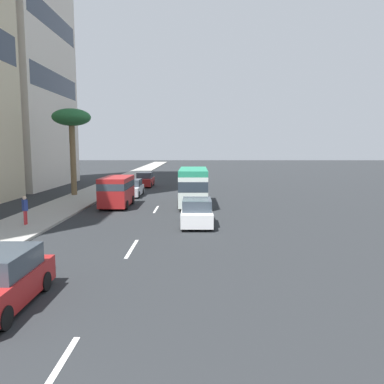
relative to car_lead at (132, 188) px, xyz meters
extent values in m
plane|color=#26282B|center=(-1.65, -3.16, -0.77)|extent=(198.00, 198.00, 0.00)
cube|color=#9E9B93|center=(-1.65, 4.27, -0.69)|extent=(162.00, 3.94, 0.15)
cube|color=silver|center=(-28.79, -3.16, -0.76)|extent=(3.20, 0.16, 0.01)
cube|color=silver|center=(-18.90, -3.16, -0.76)|extent=(3.20, 0.16, 0.01)
cube|color=silver|center=(-7.78, -3.16, -0.76)|extent=(3.20, 0.16, 0.01)
cube|color=silver|center=(-0.06, 0.00, -0.19)|extent=(4.37, 1.85, 0.79)
cube|color=#38424C|center=(0.16, 0.00, 0.53)|extent=(2.40, 1.70, 0.65)
cylinder|color=black|center=(-1.42, -0.85, -0.45)|extent=(0.64, 0.22, 0.64)
cylinder|color=black|center=(-1.42, 0.85, -0.45)|extent=(0.64, 0.22, 0.64)
cylinder|color=black|center=(1.29, -0.85, -0.45)|extent=(0.64, 0.22, 0.64)
cylinder|color=black|center=(1.29, 0.85, -0.45)|extent=(0.64, 0.22, 0.64)
cube|color=#A51E1E|center=(-6.57, 0.07, 0.53)|extent=(4.65, 2.06, 2.20)
cube|color=#2D3842|center=(-6.57, 0.07, 1.02)|extent=(4.65, 2.07, 0.53)
cylinder|color=black|center=(-7.96, -0.91, -0.41)|extent=(0.72, 0.24, 0.72)
cylinder|color=black|center=(-7.96, 1.05, -0.41)|extent=(0.72, 0.24, 0.72)
cylinder|color=black|center=(-5.17, -0.91, -0.41)|extent=(0.72, 0.24, 0.72)
cylinder|color=black|center=(-5.17, 1.05, -0.41)|extent=(0.72, 0.24, 0.72)
cube|color=silver|center=(-5.74, -6.01, 0.63)|extent=(6.65, 2.20, 2.32)
cube|color=#268C66|center=(-5.74, -6.01, 2.01)|extent=(6.65, 2.20, 0.44)
cube|color=#28333D|center=(-5.74, -6.01, 1.07)|extent=(6.66, 2.20, 0.77)
cylinder|color=black|center=(-3.81, -4.96, -0.35)|extent=(0.84, 0.26, 0.84)
cylinder|color=black|center=(-3.81, -7.05, -0.35)|extent=(0.84, 0.26, 0.84)
cylinder|color=black|center=(-7.67, -4.96, -0.35)|extent=(0.84, 0.26, 0.84)
cylinder|color=black|center=(-7.67, -7.05, -0.35)|extent=(0.84, 0.26, 0.84)
cube|color=#A51E1E|center=(8.84, -0.11, -0.17)|extent=(4.51, 1.88, 0.84)
cube|color=#38424C|center=(9.06, -0.11, 0.59)|extent=(2.48, 1.73, 0.69)
cylinder|color=black|center=(7.44, -0.97, -0.45)|extent=(0.64, 0.22, 0.64)
cylinder|color=black|center=(7.44, 0.76, -0.45)|extent=(0.64, 0.22, 0.64)
cylinder|color=black|center=(10.24, -0.97, -0.45)|extent=(0.64, 0.22, 0.64)
cylinder|color=black|center=(10.24, 0.76, -0.45)|extent=(0.64, 0.22, 0.64)
cube|color=white|center=(-13.53, -6.25, -0.19)|extent=(4.13, 1.86, 0.81)
cube|color=#38424C|center=(-13.74, -6.25, 0.55)|extent=(2.27, 1.71, 0.66)
cylinder|color=black|center=(-12.25, -5.40, -0.45)|extent=(0.64, 0.22, 0.64)
cylinder|color=black|center=(-12.25, -7.11, -0.45)|extent=(0.64, 0.22, 0.64)
cylinder|color=black|center=(-14.82, -5.40, -0.45)|extent=(0.64, 0.22, 0.64)
cylinder|color=black|center=(-14.82, -7.11, -0.45)|extent=(0.64, 0.22, 0.64)
cube|color=#38424C|center=(-25.23, -0.33, 0.57)|extent=(2.38, 1.60, 0.67)
cylinder|color=black|center=(-26.79, -1.13, -0.45)|extent=(0.64, 0.22, 0.64)
cylinder|color=black|center=(-24.11, -1.13, -0.45)|extent=(0.64, 0.22, 0.64)
cylinder|color=red|center=(-14.21, 3.99, -0.20)|extent=(0.14, 0.14, 0.83)
cylinder|color=red|center=(-14.05, 3.99, -0.20)|extent=(0.14, 0.14, 0.83)
cube|color=navy|center=(-14.13, 3.99, 0.55)|extent=(0.37, 0.39, 0.66)
sphere|color=beige|center=(-14.13, 3.99, 0.99)|extent=(0.23, 0.23, 0.23)
cylinder|color=brown|center=(-0.17, 5.55, 2.81)|extent=(0.54, 0.54, 6.86)
ellipsoid|color=#236033|center=(-0.17, 5.55, 6.78)|extent=(3.59, 3.59, 1.61)
cube|color=#2D3847|center=(9.07, 10.23, 11.43)|extent=(14.28, 0.08, 2.42)
cube|color=#2D3847|center=(9.07, 10.23, 18.40)|extent=(14.28, 0.08, 2.42)
camera|label=1|loc=(-36.08, -6.12, 4.01)|focal=35.08mm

